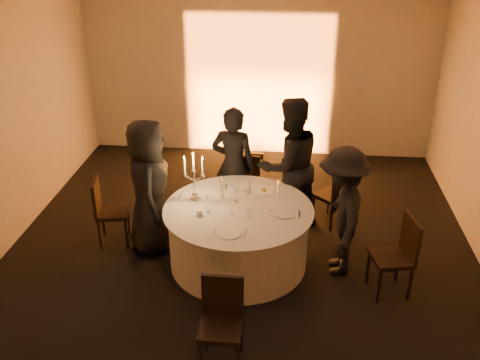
# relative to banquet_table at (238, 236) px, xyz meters

# --- Properties ---
(floor) EXTENTS (7.00, 7.00, 0.00)m
(floor) POSITION_rel_banquet_table_xyz_m (0.00, 0.00, -0.38)
(floor) COLOR black
(floor) RESTS_ON ground
(ceiling) EXTENTS (7.00, 7.00, 0.00)m
(ceiling) POSITION_rel_banquet_table_xyz_m (0.00, 0.00, 2.62)
(ceiling) COLOR silver
(ceiling) RESTS_ON wall_back
(wall_back) EXTENTS (7.00, 0.00, 7.00)m
(wall_back) POSITION_rel_banquet_table_xyz_m (0.00, 3.50, 1.12)
(wall_back) COLOR beige
(wall_back) RESTS_ON floor
(uplighter_fixture) EXTENTS (0.25, 0.12, 0.10)m
(uplighter_fixture) POSITION_rel_banquet_table_xyz_m (0.00, 3.20, -0.33)
(uplighter_fixture) COLOR black
(uplighter_fixture) RESTS_ON floor
(banquet_table) EXTENTS (1.80, 1.80, 0.77)m
(banquet_table) POSITION_rel_banquet_table_xyz_m (0.00, 0.00, 0.00)
(banquet_table) COLOR black
(banquet_table) RESTS_ON floor
(chair_left) EXTENTS (0.47, 0.47, 0.91)m
(chair_left) POSITION_rel_banquet_table_xyz_m (-1.75, 0.31, 0.12)
(chair_left) COLOR black
(chair_left) RESTS_ON floor
(chair_back_left) EXTENTS (0.42, 0.42, 0.94)m
(chair_back_left) POSITION_rel_banquet_table_xyz_m (-0.02, 1.27, 0.15)
(chair_back_left) COLOR black
(chair_back_left) RESTS_ON floor
(chair_back_right) EXTENTS (0.54, 0.54, 0.87)m
(chair_back_right) POSITION_rel_banquet_table_xyz_m (1.23, 1.06, 0.10)
(chair_back_right) COLOR black
(chair_back_right) RESTS_ON floor
(chair_right) EXTENTS (0.50, 0.50, 0.95)m
(chair_right) POSITION_rel_banquet_table_xyz_m (1.84, -0.39, 0.15)
(chair_right) COLOR black
(chair_right) RESTS_ON floor
(chair_front) EXTENTS (0.40, 0.40, 0.91)m
(chair_front) POSITION_rel_banquet_table_xyz_m (0.00, -1.61, 0.13)
(chair_front) COLOR black
(chair_front) RESTS_ON floor
(guest_left) EXTENTS (0.73, 0.96, 1.75)m
(guest_left) POSITION_rel_banquet_table_xyz_m (-1.14, 0.26, 0.49)
(guest_left) COLOR black
(guest_left) RESTS_ON floor
(guest_back_left) EXTENTS (0.67, 0.50, 1.67)m
(guest_back_left) POSITION_rel_banquet_table_xyz_m (-0.17, 1.04, 0.45)
(guest_back_left) COLOR black
(guest_back_left) RESTS_ON floor
(guest_back_right) EXTENTS (1.14, 1.07, 1.86)m
(guest_back_right) POSITION_rel_banquet_table_xyz_m (0.58, 0.94, 0.55)
(guest_back_right) COLOR black
(guest_back_right) RESTS_ON floor
(guest_right) EXTENTS (0.62, 1.05, 1.61)m
(guest_right) POSITION_rel_banquet_table_xyz_m (1.21, -0.03, 0.42)
(guest_right) COLOR black
(guest_right) RESTS_ON floor
(plate_left) EXTENTS (0.36, 0.24, 0.01)m
(plate_left) POSITION_rel_banquet_table_xyz_m (-0.58, 0.26, 0.39)
(plate_left) COLOR white
(plate_left) RESTS_ON banquet_table
(plate_back_left) EXTENTS (0.36, 0.26, 0.01)m
(plate_back_left) POSITION_rel_banquet_table_xyz_m (-0.04, 0.54, 0.39)
(plate_back_left) COLOR white
(plate_back_left) RESTS_ON banquet_table
(plate_back_right) EXTENTS (0.36, 0.24, 0.08)m
(plate_back_right) POSITION_rel_banquet_table_xyz_m (0.27, 0.46, 0.40)
(plate_back_right) COLOR white
(plate_back_right) RESTS_ON banquet_table
(plate_right) EXTENTS (0.36, 0.26, 0.01)m
(plate_right) POSITION_rel_banquet_table_xyz_m (0.55, -0.07, 0.39)
(plate_right) COLOR white
(plate_right) RESTS_ON banquet_table
(plate_front) EXTENTS (0.36, 0.26, 0.01)m
(plate_front) POSITION_rel_banquet_table_xyz_m (-0.03, -0.56, 0.39)
(plate_front) COLOR white
(plate_front) RESTS_ON banquet_table
(coffee_cup) EXTENTS (0.11, 0.11, 0.07)m
(coffee_cup) POSITION_rel_banquet_table_xyz_m (-0.44, -0.19, 0.42)
(coffee_cup) COLOR white
(coffee_cup) RESTS_ON banquet_table
(candelabra) EXTENTS (0.27, 0.13, 0.65)m
(candelabra) POSITION_rel_banquet_table_xyz_m (-0.55, 0.15, 0.61)
(candelabra) COLOR silver
(candelabra) RESTS_ON banquet_table
(wine_glass_a) EXTENTS (0.07, 0.07, 0.19)m
(wine_glass_a) POSITION_rel_banquet_table_xyz_m (0.09, 0.40, 0.52)
(wine_glass_a) COLOR white
(wine_glass_a) RESTS_ON banquet_table
(wine_glass_b) EXTENTS (0.07, 0.07, 0.19)m
(wine_glass_b) POSITION_rel_banquet_table_xyz_m (-0.06, -0.14, 0.52)
(wine_glass_b) COLOR white
(wine_glass_b) RESTS_ON banquet_table
(wine_glass_c) EXTENTS (0.07, 0.07, 0.19)m
(wine_glass_c) POSITION_rel_banquet_table_xyz_m (-0.26, 0.44, 0.52)
(wine_glass_c) COLOR white
(wine_glass_c) RESTS_ON banquet_table
(wine_glass_d) EXTENTS (0.07, 0.07, 0.19)m
(wine_glass_d) POSITION_rel_banquet_table_xyz_m (-0.21, 0.23, 0.52)
(wine_glass_d) COLOR white
(wine_glass_d) RESTS_ON banquet_table
(wine_glass_e) EXTENTS (0.07, 0.07, 0.19)m
(wine_glass_e) POSITION_rel_banquet_table_xyz_m (-0.04, 0.16, 0.52)
(wine_glass_e) COLOR white
(wine_glass_e) RESTS_ON banquet_table
(wine_glass_f) EXTENTS (0.07, 0.07, 0.19)m
(wine_glass_f) POSITION_rel_banquet_table_xyz_m (-0.24, 0.32, 0.52)
(wine_glass_f) COLOR white
(wine_glass_f) RESTS_ON banquet_table
(wine_glass_g) EXTENTS (0.07, 0.07, 0.19)m
(wine_glass_g) POSITION_rel_banquet_table_xyz_m (0.45, 0.42, 0.52)
(wine_glass_g) COLOR white
(wine_glass_g) RESTS_ON banquet_table
(tumbler_a) EXTENTS (0.07, 0.07, 0.09)m
(tumbler_a) POSITION_rel_banquet_table_xyz_m (0.15, -0.20, 0.43)
(tumbler_a) COLOR white
(tumbler_a) RESTS_ON banquet_table
(tumbler_b) EXTENTS (0.07, 0.07, 0.09)m
(tumbler_b) POSITION_rel_banquet_table_xyz_m (-0.34, -0.12, 0.43)
(tumbler_b) COLOR white
(tumbler_b) RESTS_ON banquet_table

